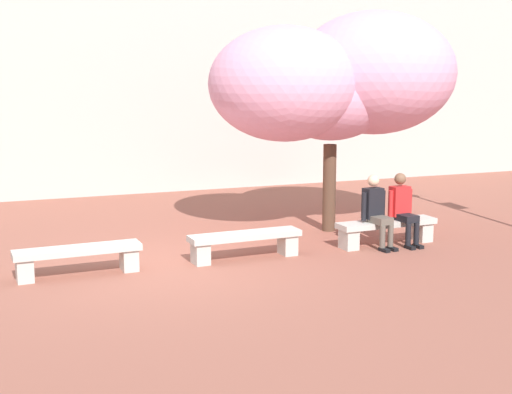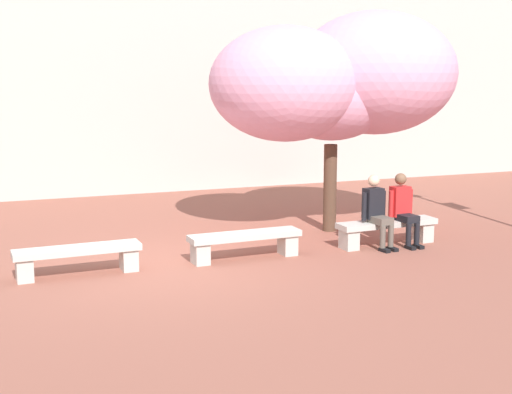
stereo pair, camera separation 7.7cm
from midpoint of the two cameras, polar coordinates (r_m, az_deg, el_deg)
name	(u,v)px [view 1 (the left image)]	position (r m, az deg, el deg)	size (l,w,h in m)	color
ground_plane	(166,267)	(11.54, -7.43, -5.56)	(100.00, 100.00, 0.00)	#8E5142
stone_bench_near_west	(78,256)	(11.23, -14.25, -4.61)	(1.92, 0.49, 0.45)	#BCB7AD
stone_bench_center	(245,241)	(11.86, -1.06, -3.54)	(1.92, 0.49, 0.45)	#BCB7AD
stone_bench_near_east	(387,228)	(13.03, 10.25, -2.47)	(1.92, 0.49, 0.45)	#BCB7AD
person_seated_left	(376,208)	(12.78, 9.41, -0.90)	(0.51, 0.72, 1.29)	black
person_seated_right	(402,206)	(13.06, 11.47, -0.73)	(0.51, 0.70, 1.29)	black
cherry_tree_main	(336,81)	(13.89, 6.28, 9.24)	(4.94, 3.11, 4.26)	#513828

